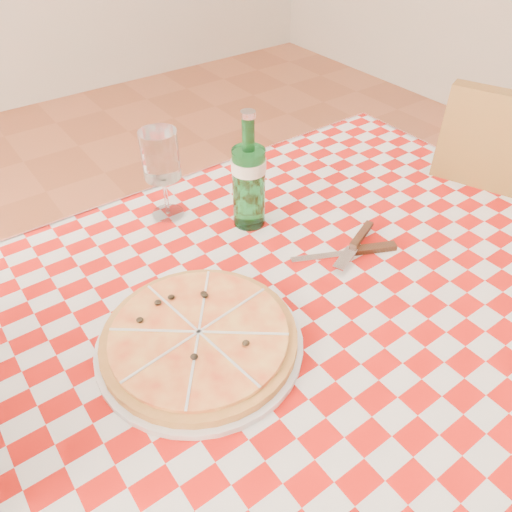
{
  "coord_description": "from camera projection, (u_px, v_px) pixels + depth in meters",
  "views": [
    {
      "loc": [
        -0.4,
        -0.46,
        1.37
      ],
      "look_at": [
        -0.02,
        0.06,
        0.82
      ],
      "focal_mm": 35.0,
      "sensor_mm": 36.0,
      "label": 1
    }
  ],
  "objects": [
    {
      "name": "tablecloth",
      "position": [
        286.0,
        298.0,
        0.86
      ],
      "size": [
        1.3,
        0.9,
        0.01
      ],
      "primitive_type": "cube",
      "color": "#AA100A",
      "rests_on": "dining_table"
    },
    {
      "name": "pizza_plate",
      "position": [
        199.0,
        337.0,
        0.76
      ],
      "size": [
        0.36,
        0.36,
        0.04
      ],
      "primitive_type": null,
      "rotation": [
        0.0,
        0.0,
        0.12
      ],
      "color": "#C88942",
      "rests_on": "tablecloth"
    },
    {
      "name": "dining_table",
      "position": [
        284.0,
        334.0,
        0.92
      ],
      "size": [
        1.2,
        0.8,
        0.75
      ],
      "color": "brown",
      "rests_on": "ground"
    },
    {
      "name": "cutlery",
      "position": [
        353.0,
        249.0,
        0.94
      ],
      "size": [
        0.23,
        0.19,
        0.02
      ],
      "primitive_type": null,
      "rotation": [
        0.0,
        0.0,
        0.04
      ],
      "color": "silver",
      "rests_on": "tablecloth"
    },
    {
      "name": "chair_near",
      "position": [
        510.0,
        244.0,
        1.29
      ],
      "size": [
        0.57,
        0.57,
        0.97
      ],
      "rotation": [
        0.0,
        0.0,
        0.37
      ],
      "color": "brown",
      "rests_on": "ground"
    },
    {
      "name": "wine_glass",
      "position": [
        163.0,
        175.0,
        0.99
      ],
      "size": [
        0.09,
        0.09,
        0.19
      ],
      "primitive_type": null,
      "rotation": [
        0.0,
        0.0,
        0.32
      ],
      "color": "white",
      "rests_on": "tablecloth"
    },
    {
      "name": "water_bottle",
      "position": [
        249.0,
        171.0,
        0.95
      ],
      "size": [
        0.07,
        0.07,
        0.24
      ],
      "primitive_type": null,
      "rotation": [
        0.0,
        0.0,
        -0.07
      ],
      "color": "#1B6D2D",
      "rests_on": "tablecloth"
    }
  ]
}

